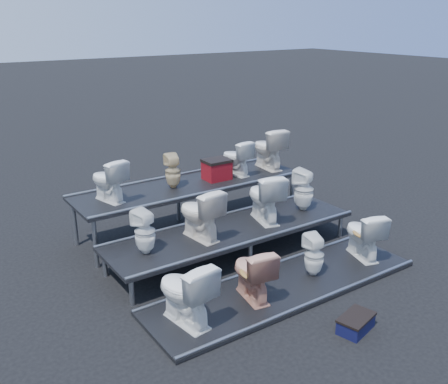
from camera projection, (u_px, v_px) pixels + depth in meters
ground at (232, 255)px, 8.14m from camera, size 80.00×80.00×0.00m
tier_front at (285, 287)px, 7.12m from camera, size 4.20×1.20×0.06m
tier_mid at (232, 242)px, 8.07m from camera, size 4.20×1.20×0.46m
tier_back at (191, 206)px, 9.01m from camera, size 4.20×1.20×0.86m
toilet_0 at (185, 292)px, 6.11m from camera, size 0.58×0.89×0.85m
toilet_1 at (252, 272)px, 6.67m from camera, size 0.54×0.80×0.76m
toilet_2 at (314, 255)px, 7.29m from camera, size 0.33×0.33×0.64m
toilet_3 at (363, 234)px, 7.83m from camera, size 0.63×0.85×0.77m
toilet_4 at (145, 232)px, 7.07m from camera, size 0.38×0.38×0.66m
toilet_5 at (200, 213)px, 7.53m from camera, size 0.53×0.83×0.80m
toilet_6 at (265, 197)px, 8.19m from camera, size 0.65×0.90×0.83m
toilet_7 at (304, 190)px, 8.67m from camera, size 0.43×0.43×0.74m
toilet_8 at (108, 180)px, 7.95m from camera, size 0.54×0.76×0.70m
toilet_9 at (173, 171)px, 8.59m from camera, size 0.31×0.32×0.60m
toilet_10 at (236, 158)px, 9.29m from camera, size 0.43×0.68×0.66m
toilet_11 at (268, 148)px, 9.67m from camera, size 0.52×0.82×0.80m
red_crate at (217, 171)px, 9.07m from camera, size 0.46×0.37×0.33m
step_stool at (356, 324)px, 6.15m from camera, size 0.54×0.40×0.17m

